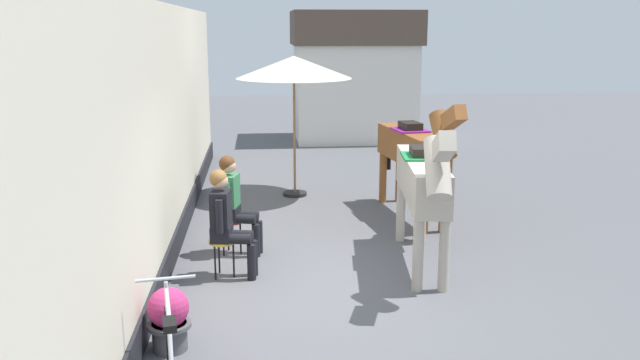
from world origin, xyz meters
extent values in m
plane|color=#56565B|center=(0.00, 3.00, 0.00)|extent=(40.00, 40.00, 0.00)
cube|color=beige|center=(-2.55, 1.50, 1.70)|extent=(0.30, 14.00, 3.40)
cube|color=black|center=(-2.53, 1.50, 0.18)|extent=(0.34, 14.00, 0.36)
cube|color=silver|center=(1.40, 10.85, 1.30)|extent=(3.20, 2.40, 2.60)
cube|color=brown|center=(1.40, 10.85, 3.05)|extent=(3.40, 2.60, 0.90)
cylinder|color=gold|center=(-1.70, 0.40, 0.46)|extent=(0.34, 0.34, 0.03)
cylinder|color=black|center=(-1.57, 0.38, 0.22)|extent=(0.02, 0.02, 0.45)
cylinder|color=black|center=(-1.76, 0.53, 0.22)|extent=(0.02, 0.02, 0.45)
cylinder|color=black|center=(-1.79, 0.29, 0.22)|extent=(0.02, 0.02, 0.45)
cube|color=black|center=(-1.70, 0.40, 0.58)|extent=(0.28, 0.35, 0.20)
cube|color=black|center=(-1.70, 0.40, 0.90)|extent=(0.27, 0.37, 0.44)
sphere|color=tan|center=(-1.70, 0.40, 1.25)|extent=(0.20, 0.20, 0.20)
sphere|color=olive|center=(-1.72, 0.41, 1.28)|extent=(0.22, 0.22, 0.22)
cylinder|color=black|center=(-1.50, 0.45, 0.53)|extent=(0.39, 0.18, 0.13)
cylinder|color=black|center=(-1.32, 0.43, 0.23)|extent=(0.11, 0.11, 0.46)
cylinder|color=black|center=(-1.53, 0.30, 0.53)|extent=(0.39, 0.18, 0.13)
cylinder|color=black|center=(-1.34, 0.27, 0.23)|extent=(0.11, 0.11, 0.46)
cylinder|color=black|center=(-1.66, 0.60, 0.85)|extent=(0.09, 0.09, 0.42)
cylinder|color=black|center=(-1.71, 0.20, 0.85)|extent=(0.09, 0.09, 0.42)
cylinder|color=red|center=(-1.64, 1.30, 0.46)|extent=(0.34, 0.34, 0.03)
cylinder|color=black|center=(-1.50, 1.27, 0.22)|extent=(0.02, 0.02, 0.45)
cylinder|color=black|center=(-1.68, 1.44, 0.22)|extent=(0.02, 0.02, 0.45)
cylinder|color=black|center=(-1.74, 1.20, 0.22)|extent=(0.02, 0.02, 0.45)
cube|color=black|center=(-1.64, 1.30, 0.58)|extent=(0.31, 0.37, 0.20)
cube|color=#337247|center=(-1.64, 1.30, 0.90)|extent=(0.29, 0.38, 0.44)
sphere|color=tan|center=(-1.64, 1.30, 1.25)|extent=(0.20, 0.20, 0.20)
sphere|color=#593319|center=(-1.66, 1.31, 1.28)|extent=(0.22, 0.22, 0.22)
cylinder|color=black|center=(-1.44, 1.34, 0.53)|extent=(0.40, 0.22, 0.13)
cylinder|color=black|center=(-1.25, 1.29, 0.23)|extent=(0.11, 0.11, 0.46)
cylinder|color=black|center=(-1.47, 1.18, 0.53)|extent=(0.40, 0.22, 0.13)
cylinder|color=black|center=(-1.29, 1.14, 0.23)|extent=(0.11, 0.11, 0.46)
cylinder|color=#337247|center=(-1.57, 1.49, 0.85)|extent=(0.09, 0.09, 0.42)
cylinder|color=#337247|center=(-1.67, 1.10, 0.85)|extent=(0.09, 0.09, 0.42)
cube|color=#B2A899|center=(0.89, 0.69, 1.16)|extent=(0.66, 2.23, 0.52)
cylinder|color=#B2A899|center=(0.95, -0.30, 0.45)|extent=(0.13, 0.13, 0.90)
cylinder|color=#B2A899|center=(0.64, -0.27, 0.45)|extent=(0.13, 0.13, 0.90)
cylinder|color=#B2A899|center=(1.14, 1.63, 0.45)|extent=(0.13, 0.13, 0.90)
cylinder|color=#B2A899|center=(0.83, 1.66, 0.45)|extent=(0.13, 0.13, 0.90)
cylinder|color=#B2A899|center=(0.77, -0.51, 1.55)|extent=(0.34, 0.66, 0.73)
cube|color=#B2A899|center=(0.74, -0.85, 1.86)|extent=(0.23, 0.54, 0.40)
cube|color=black|center=(0.77, -0.49, 1.69)|extent=(0.10, 0.63, 0.48)
cylinder|color=black|center=(1.00, 1.82, 0.89)|extent=(0.11, 0.11, 0.65)
cube|color=#197238|center=(0.90, 0.79, 1.44)|extent=(0.56, 0.65, 0.03)
cube|color=black|center=(0.90, 0.79, 1.51)|extent=(0.32, 0.47, 0.12)
cube|color=brown|center=(1.27, 2.96, 1.16)|extent=(0.77, 2.24, 0.52)
cylinder|color=brown|center=(1.57, 2.02, 0.45)|extent=(0.13, 0.13, 0.90)
cylinder|color=brown|center=(1.26, 1.97, 0.45)|extent=(0.13, 0.13, 0.90)
cylinder|color=brown|center=(1.28, 3.93, 0.45)|extent=(0.13, 0.13, 0.90)
cylinder|color=brown|center=(0.97, 3.89, 0.45)|extent=(0.13, 0.13, 0.90)
cylinder|color=brown|center=(1.45, 1.77, 1.55)|extent=(0.37, 0.67, 0.73)
cube|color=brown|center=(1.50, 1.44, 1.86)|extent=(0.26, 0.55, 0.40)
cube|color=black|center=(1.45, 1.79, 1.69)|extent=(0.13, 0.63, 0.48)
cylinder|color=black|center=(1.10, 4.09, 0.89)|extent=(0.11, 0.11, 0.65)
cube|color=#8C1E8C|center=(1.25, 3.06, 1.44)|extent=(0.58, 0.67, 0.03)
cube|color=black|center=(1.25, 3.06, 1.51)|extent=(0.34, 0.48, 0.12)
cylinder|color=#4C4C51|center=(-2.12, -1.53, 0.14)|extent=(0.34, 0.34, 0.28)
cylinder|color=#4C4C51|center=(-2.12, -1.53, 0.26)|extent=(0.43, 0.43, 0.04)
sphere|color=#B22D66|center=(-2.12, -1.53, 0.44)|extent=(0.40, 0.40, 0.40)
torus|color=black|center=(-2.03, -2.18, 0.36)|extent=(0.16, 0.71, 0.71)
cylinder|color=#B7BCC6|center=(-1.99, -2.46, 0.67)|extent=(0.12, 0.50, 0.60)
cylinder|color=#B7BCC6|center=(-1.92, -2.86, 0.64)|extent=(0.09, 0.36, 0.55)
cylinder|color=#B7BCC6|center=(-1.96, -2.62, 0.93)|extent=(0.16, 0.80, 0.09)
cylinder|color=#B7BCC6|center=(-2.03, -2.20, 0.66)|extent=(0.05, 0.09, 0.60)
cylinder|color=#B7BCC6|center=(-2.02, -2.23, 1.01)|extent=(0.50, 0.11, 0.03)
cube|color=black|center=(-1.90, -3.02, 0.95)|extent=(0.13, 0.21, 0.06)
cylinder|color=black|center=(-0.58, 4.52, 0.03)|extent=(0.44, 0.44, 0.06)
cylinder|color=olive|center=(-0.58, 4.52, 1.10)|extent=(0.04, 0.04, 2.20)
cone|color=beige|center=(-0.58, 4.52, 2.38)|extent=(2.10, 2.10, 0.40)
camera|label=1|loc=(-1.19, -7.72, 3.11)|focal=37.82mm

